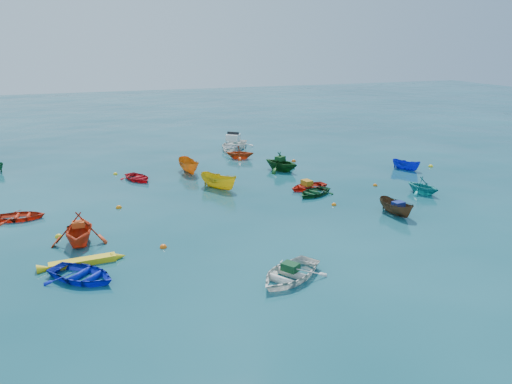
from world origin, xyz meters
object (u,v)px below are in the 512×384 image
object	(u,v)px
dinghy_blue_sw	(83,279)
motorboat_white	(233,149)
dinghy_white_near	(289,279)
kayak_yellow	(83,264)

from	to	relation	value
dinghy_blue_sw	motorboat_white	xyz separation A→B (m)	(14.30, 23.73, 0.00)
dinghy_blue_sw	dinghy_white_near	world-z (taller)	dinghy_white_near
dinghy_blue_sw	kayak_yellow	bearing A→B (deg)	42.18
dinghy_white_near	kayak_yellow	world-z (taller)	dinghy_white_near
dinghy_blue_sw	motorboat_white	world-z (taller)	motorboat_white
dinghy_white_near	kayak_yellow	bearing A→B (deg)	-151.56
motorboat_white	kayak_yellow	bearing A→B (deg)	-86.20
dinghy_blue_sw	kayak_yellow	distance (m)	1.60
dinghy_white_near	motorboat_white	world-z (taller)	motorboat_white
dinghy_blue_sw	kayak_yellow	size ratio (longest dim) A/B	0.89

